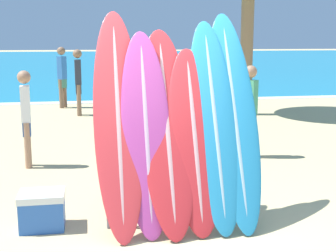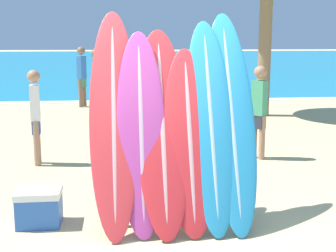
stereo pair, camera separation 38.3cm
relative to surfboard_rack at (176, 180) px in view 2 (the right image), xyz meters
The scene contains 14 objects.
ground_plane 0.55m from the surfboard_rack, 104.36° to the right, with size 160.00×160.00×0.00m, color tan.
ocean_water 39.68m from the surfboard_rack, 90.08° to the left, with size 120.00×60.00×0.01m.
surfboard_rack is the anchor object (origin of this frame).
surfboard_slot_0 0.96m from the surfboard_rack, behind, with size 0.53×1.24×2.37m.
surfboard_slot_1 0.68m from the surfboard_rack, behind, with size 0.53×1.00×2.14m.
surfboard_slot_2 0.60m from the surfboard_rack, 159.06° to the left, with size 0.58×1.20×2.16m.
surfboard_slot_3 0.49m from the surfboard_rack, ahead, with size 0.56×1.00×1.95m.
surfboard_slot_4 0.74m from the surfboard_rack, ahead, with size 0.52×1.18×2.26m.
surfboard_slot_5 0.93m from the surfboard_rack, ahead, with size 0.52×1.24×2.35m.
person_near_water 3.38m from the surfboard_rack, 125.52° to the left, with size 0.21×0.26×1.55m.
person_mid_beach 9.49m from the surfboard_rack, 100.30° to the left, with size 0.28×0.31×1.80m.
person_far_left 7.91m from the surfboard_rack, 98.79° to the left, with size 0.24×0.30×1.76m.
person_far_right 3.26m from the surfboard_rack, 57.15° to the left, with size 0.26×0.27×1.60m.
cooler_box 1.54m from the surfboard_rack, behind, with size 0.49×0.40×0.41m.
Camera 2 is at (-0.55, -4.70, 2.05)m, focal length 50.00 mm.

